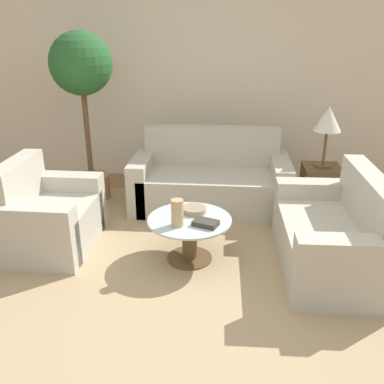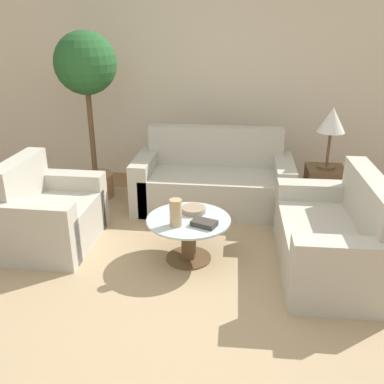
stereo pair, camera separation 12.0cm
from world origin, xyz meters
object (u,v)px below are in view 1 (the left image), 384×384
potted_plant (83,82)px  vase (177,213)px  sofa_main (211,182)px  armchair (46,218)px  coffee_table (190,233)px  loveseat (336,238)px  table_lamp (328,121)px  bowl (194,210)px  book_stack (206,223)px

potted_plant → vase: potted_plant is taller
sofa_main → vase: sofa_main is taller
armchair → vase: 1.32m
coffee_table → potted_plant: (-1.29, 1.33, 1.11)m
loveseat → potted_plant: 3.08m
armchair → loveseat: 2.62m
loveseat → potted_plant: potted_plant is taller
loveseat → coffee_table: (-1.25, 0.03, -0.02)m
vase → armchair: bearing=167.6°
table_lamp → potted_plant: bearing=176.1°
sofa_main → loveseat: sofa_main is taller
potted_plant → vase: (1.20, -1.47, -0.85)m
loveseat → vase: (-1.34, -0.11, 0.23)m
armchair → loveseat: loveseat is taller
sofa_main → armchair: size_ratio=1.75×
sofa_main → table_lamp: size_ratio=2.68×
armchair → potted_plant: size_ratio=0.52×
vase → bowl: size_ratio=1.09×
loveseat → book_stack: (-1.11, -0.09, 0.14)m
bowl → armchair: bearing=179.9°
loveseat → coffee_table: bearing=-92.5°
loveseat → vase: 1.37m
sofa_main → bowl: 1.10m
loveseat → coffee_table: loveseat is taller
coffee_table → potted_plant: 2.16m
vase → book_stack: size_ratio=0.99×
vase → bowl: 0.32m
table_lamp → potted_plant: potted_plant is taller
sofa_main → loveseat: size_ratio=1.28×
coffee_table → vase: (-0.09, -0.14, 0.26)m
coffee_table → book_stack: book_stack is taller
sofa_main → potted_plant: potted_plant is taller
armchair → potted_plant: 1.61m
bowl → potted_plant: bearing=138.0°
table_lamp → coffee_table: bearing=-139.3°
coffee_table → table_lamp: 1.92m
book_stack → armchair: bearing=-168.6°
loveseat → coffee_table: size_ratio=1.86×
sofa_main → table_lamp: table_lamp is taller
book_stack → vase: bearing=-153.1°
armchair → bowl: (1.39, -0.00, 0.14)m
armchair → vase: (1.27, -0.28, 0.24)m
coffee_table → vase: size_ratio=3.12×
vase → bowl: (0.12, 0.28, -0.09)m
coffee_table → bowl: (0.03, 0.14, 0.16)m
armchair → bowl: bearing=-89.5°
armchair → book_stack: armchair is taller
sofa_main → bowl: size_ratio=8.07×
loveseat → bowl: bearing=-98.9°
sofa_main → table_lamp: (1.21, -0.08, 0.74)m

